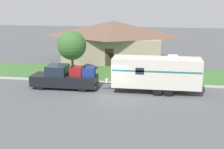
% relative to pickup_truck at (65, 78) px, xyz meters
% --- Properties ---
extents(ground_plane, '(120.00, 120.00, 0.00)m').
position_rel_pickup_truck_xyz_m(ground_plane, '(4.36, -1.53, -0.94)').
color(ground_plane, '#515456').
extents(curb_strip, '(80.00, 0.30, 0.14)m').
position_rel_pickup_truck_xyz_m(curb_strip, '(4.36, 2.22, -0.87)').
color(curb_strip, '#ADADA8').
rests_on(curb_strip, ground_plane).
extents(lawn_strip, '(80.00, 7.00, 0.03)m').
position_rel_pickup_truck_xyz_m(lawn_strip, '(4.36, 5.87, -0.92)').
color(lawn_strip, '#3D6B33').
rests_on(lawn_strip, ground_plane).
extents(house_across_street, '(12.71, 6.66, 5.04)m').
position_rel_pickup_truck_xyz_m(house_across_street, '(2.44, 12.44, 1.68)').
color(house_across_street, gray).
rests_on(house_across_street, ground_plane).
extents(pickup_truck, '(5.88, 2.06, 2.11)m').
position_rel_pickup_truck_xyz_m(pickup_truck, '(0.00, 0.00, 0.00)').
color(pickup_truck, black).
rests_on(pickup_truck, ground_plane).
extents(travel_trailer, '(8.59, 2.28, 3.24)m').
position_rel_pickup_truck_xyz_m(travel_trailer, '(8.00, -0.00, 0.80)').
color(travel_trailer, black).
rests_on(travel_trailer, ground_plane).
extents(mailbox, '(0.48, 0.20, 1.42)m').
position_rel_pickup_truck_xyz_m(mailbox, '(10.59, 3.26, 0.15)').
color(mailbox, brown).
rests_on(mailbox, ground_plane).
extents(tree_in_yard, '(2.99, 2.99, 4.50)m').
position_rel_pickup_truck_xyz_m(tree_in_yard, '(-0.81, 5.25, 2.06)').
color(tree_in_yard, brown).
rests_on(tree_in_yard, ground_plane).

